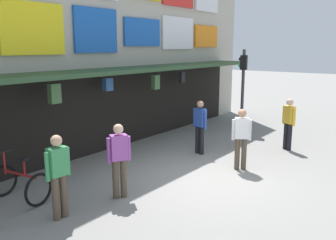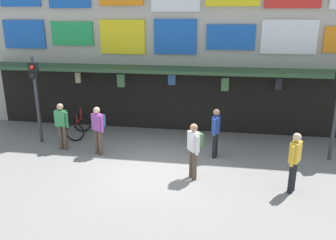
{
  "view_description": "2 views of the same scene",
  "coord_description": "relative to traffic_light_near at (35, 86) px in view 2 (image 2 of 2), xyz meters",
  "views": [
    {
      "loc": [
        -7.55,
        -4.49,
        3.31
      ],
      "look_at": [
        0.02,
        1.26,
        1.37
      ],
      "focal_mm": 38.59,
      "sensor_mm": 36.0,
      "label": 1
    },
    {
      "loc": [
        1.89,
        -9.32,
        4.56
      ],
      "look_at": [
        0.23,
        0.83,
        1.38
      ],
      "focal_mm": 36.13,
      "sensor_mm": 36.0,
      "label": 2
    }
  ],
  "objects": [
    {
      "name": "pedestrian_in_yellow",
      "position": [
        2.58,
        -0.76,
        -1.16
      ],
      "size": [
        0.48,
        0.46,
        1.68
      ],
      "color": "brown",
      "rests_on": "ground"
    },
    {
      "name": "pedestrian_in_blue",
      "position": [
        8.61,
        -2.43,
        -1.19
      ],
      "size": [
        0.37,
        0.48,
        1.68
      ],
      "color": "black",
      "rests_on": "ground"
    },
    {
      "name": "bicycle_parked",
      "position": [
        1.15,
        0.82,
        -1.75
      ],
      "size": [
        0.89,
        1.25,
        1.05
      ],
      "color": "black",
      "rests_on": "ground"
    },
    {
      "name": "ground_plane",
      "position": [
        4.76,
        -1.72,
        -2.14
      ],
      "size": [
        80.0,
        80.0,
        0.0
      ],
      "primitive_type": "plane",
      "color": "gray"
    },
    {
      "name": "pedestrian_in_red",
      "position": [
        1.16,
        -0.55,
        -1.19
      ],
      "size": [
        0.53,
        0.24,
        1.68
      ],
      "color": "brown",
      "rests_on": "ground"
    },
    {
      "name": "pedestrian_in_purple",
      "position": [
        5.94,
        -2.06,
        -1.16
      ],
      "size": [
        0.47,
        0.48,
        1.68
      ],
      "color": "brown",
      "rests_on": "ground"
    },
    {
      "name": "traffic_light_near",
      "position": [
        0.0,
        0.0,
        0.0
      ],
      "size": [
        0.32,
        0.35,
        3.2
      ],
      "color": "#38383D",
      "rests_on": "ground"
    },
    {
      "name": "shopfront",
      "position": [
        4.76,
        2.85,
        1.82
      ],
      "size": [
        18.0,
        2.6,
        8.0
      ],
      "color": "#B2AD9E",
      "rests_on": "ground"
    },
    {
      "name": "pedestrian_in_black",
      "position": [
        6.5,
        -0.39,
        -1.19
      ],
      "size": [
        0.28,
        0.52,
        1.68
      ],
      "color": "black",
      "rests_on": "ground"
    }
  ]
}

